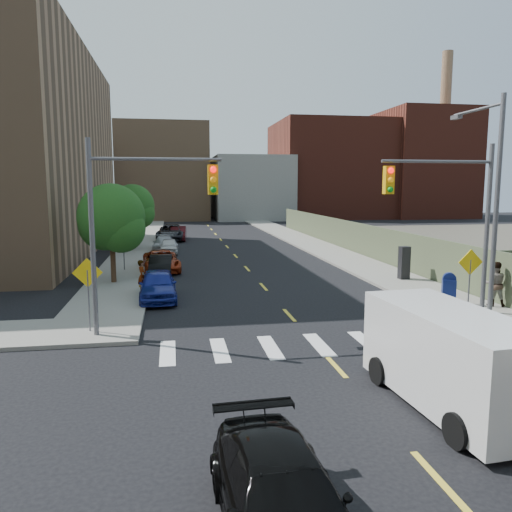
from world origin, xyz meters
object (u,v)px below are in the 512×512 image
object	(u,v)px
payphone	(404,263)
mailbox	(449,289)
cargo_van	(447,355)
parked_car_blue	(158,285)
parked_car_white	(169,246)
black_sedan	(283,501)
pedestrian_west	(142,276)
parked_car_black	(161,266)
parked_car_silver	(164,244)
parked_car_red	(161,261)
pedestrian_east	(495,284)
parked_car_grey	(171,233)
parked_car_maroon	(178,233)

from	to	relation	value
payphone	mailbox	bearing A→B (deg)	-101.13
cargo_van	parked_car_blue	bearing A→B (deg)	115.90
parked_car_white	black_sedan	world-z (taller)	black_sedan
payphone	pedestrian_west	distance (m)	14.47
parked_car_blue	parked_car_black	xyz separation A→B (m)	(0.00, 6.61, -0.11)
parked_car_silver	mailbox	world-z (taller)	mailbox
parked_car_black	parked_car_red	size ratio (longest dim) A/B	0.79
pedestrian_west	pedestrian_east	size ratio (longest dim) A/B	0.82
pedestrian_east	parked_car_blue	bearing A→B (deg)	3.64
cargo_van	pedestrian_east	world-z (taller)	cargo_van
black_sedan	mailbox	size ratio (longest dim) A/B	3.24
parked_car_blue	parked_car_grey	bearing A→B (deg)	87.23
parked_car_black	payphone	bearing A→B (deg)	-15.23
parked_car_grey	parked_car_black	bearing A→B (deg)	-87.49
black_sedan	parked_car_blue	bearing A→B (deg)	95.07
payphone	pedestrian_west	world-z (taller)	payphone
parked_car_black	mailbox	bearing A→B (deg)	-36.38
parked_car_blue	parked_car_red	world-z (taller)	parked_car_blue
parked_car_blue	parked_car_red	size ratio (longest dim) A/B	0.90
parked_car_black	parked_car_silver	xyz separation A→B (m)	(0.00, 11.54, 0.00)
cargo_van	black_sedan	bearing A→B (deg)	-145.18
parked_car_white	mailbox	distance (m)	23.53
parked_car_silver	pedestrian_east	bearing A→B (deg)	-54.46
parked_car_maroon	black_sedan	bearing A→B (deg)	-85.31
parked_car_silver	cargo_van	bearing A→B (deg)	-74.30
parked_car_red	parked_car_black	bearing A→B (deg)	-94.97
cargo_van	pedestrian_west	size ratio (longest dim) A/B	3.35
parked_car_silver	parked_car_maroon	world-z (taller)	parked_car_maroon
parked_car_blue	pedestrian_east	distance (m)	15.20
pedestrian_east	black_sedan	bearing A→B (deg)	65.35
parked_car_white	parked_car_maroon	world-z (taller)	parked_car_maroon
parked_car_maroon	pedestrian_west	bearing A→B (deg)	-91.46
parked_car_grey	cargo_van	distance (m)	39.64
parked_car_white	pedestrian_west	bearing A→B (deg)	-93.04
cargo_van	parked_car_black	bearing A→B (deg)	106.75
parked_car_red	pedestrian_east	distance (m)	19.16
cargo_van	parked_car_red	bearing A→B (deg)	105.30
parked_car_maroon	payphone	xyz separation A→B (m)	(12.32, -23.67, 0.38)
parked_car_red	pedestrian_west	size ratio (longest dim) A/B	2.91
parked_car_silver	payphone	size ratio (longest dim) A/B	2.30
parked_car_white	pedestrian_east	distance (m)	25.09
parked_car_red	parked_car_maroon	world-z (taller)	parked_car_maroon
parked_car_black	parked_car_white	size ratio (longest dim) A/B	1.05
parked_car_blue	cargo_van	world-z (taller)	cargo_van
black_sedan	parked_car_silver	bearing A→B (deg)	91.04
parked_car_silver	parked_car_black	bearing A→B (deg)	-87.64
parked_car_maroon	pedestrian_east	distance (m)	33.11
parked_car_blue	parked_car_grey	size ratio (longest dim) A/B	0.75
parked_car_blue	mailbox	bearing A→B (deg)	-16.64
parked_car_grey	mailbox	world-z (taller)	parked_car_grey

